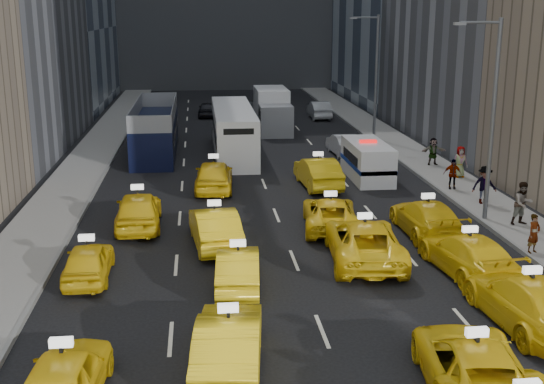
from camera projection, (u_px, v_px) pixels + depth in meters
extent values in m
plane|color=black|center=(335.00, 364.00, 18.48)|extent=(160.00, 160.00, 0.00)
cube|color=gray|center=(84.00, 167.00, 41.37)|extent=(3.00, 90.00, 0.15)
cube|color=gray|center=(419.00, 159.00, 43.57)|extent=(3.00, 90.00, 0.15)
cube|color=slate|center=(108.00, 166.00, 41.52)|extent=(0.15, 90.00, 0.18)
cube|color=slate|center=(397.00, 159.00, 43.41)|extent=(0.15, 90.00, 0.18)
cylinder|color=#595B60|center=(492.00, 123.00, 29.81)|extent=(0.20, 0.20, 9.00)
cylinder|color=#595B60|center=(480.00, 22.00, 28.61)|extent=(1.80, 0.12, 0.12)
cube|color=slate|center=(460.00, 24.00, 28.53)|extent=(0.50, 0.22, 0.12)
cylinder|color=#595B60|center=(376.00, 79.00, 49.02)|extent=(0.20, 0.20, 9.00)
cylinder|color=#595B60|center=(366.00, 17.00, 47.82)|extent=(1.80, 0.12, 0.12)
cube|color=slate|center=(353.00, 18.00, 47.73)|extent=(0.50, 0.22, 0.12)
imported|color=yellow|center=(64.00, 379.00, 16.37)|extent=(2.06, 4.44, 1.47)
imported|color=yellow|center=(229.00, 343.00, 17.99)|extent=(2.17, 4.95, 1.58)
imported|color=yellow|center=(474.00, 367.00, 16.90)|extent=(3.09, 5.53, 1.46)
imported|color=yellow|center=(529.00, 302.00, 20.53)|extent=(2.53, 5.63, 1.60)
imported|color=yellow|center=(88.00, 261.00, 24.21)|extent=(1.62, 3.92, 1.33)
imported|color=yellow|center=(238.00, 268.00, 23.54)|extent=(1.75, 4.24, 1.36)
imported|color=yellow|center=(364.00, 241.00, 25.92)|extent=(3.13, 5.92, 1.58)
imported|color=yellow|center=(468.00, 254.00, 24.68)|extent=(2.61, 5.29, 1.48)
imported|color=yellow|center=(138.00, 210.00, 29.89)|extent=(2.08, 4.86, 1.64)
imported|color=yellow|center=(215.00, 227.00, 27.60)|extent=(2.20, 5.00, 1.60)
imported|color=yellow|center=(330.00, 214.00, 29.82)|extent=(2.85, 5.15, 1.37)
imported|color=yellow|center=(427.00, 218.00, 28.97)|extent=(2.14, 5.18, 1.50)
imported|color=yellow|center=(214.00, 175.00, 36.08)|extent=(2.23, 4.95, 1.65)
imported|color=yellow|center=(318.00, 172.00, 36.84)|extent=(2.06, 5.01, 1.62)
cube|color=silver|center=(367.00, 161.00, 38.61)|extent=(2.13, 5.26, 2.08)
cylinder|color=black|center=(359.00, 179.00, 37.05)|extent=(0.28, 0.83, 0.83)
cylinder|color=black|center=(390.00, 178.00, 37.23)|extent=(0.28, 0.83, 0.83)
cylinder|color=black|center=(346.00, 165.00, 40.32)|extent=(0.28, 0.83, 0.83)
cylinder|color=black|center=(374.00, 165.00, 40.50)|extent=(0.28, 0.83, 0.83)
cube|color=navy|center=(367.00, 163.00, 38.65)|extent=(2.17, 5.26, 0.24)
cube|color=red|center=(368.00, 141.00, 38.32)|extent=(0.95, 0.36, 0.15)
cube|color=black|center=(156.00, 128.00, 45.33)|extent=(3.00, 11.59, 3.35)
cylinder|color=black|center=(132.00, 161.00, 40.84)|extent=(0.28, 1.10, 1.10)
cylinder|color=black|center=(171.00, 160.00, 41.08)|extent=(0.28, 1.10, 1.10)
cylinder|color=black|center=(144.00, 133.00, 50.17)|extent=(0.28, 1.10, 1.10)
cylinder|color=black|center=(176.00, 132.00, 50.41)|extent=(0.28, 1.10, 1.10)
cube|color=white|center=(233.00, 131.00, 45.07)|extent=(3.69, 12.24, 3.11)
cylinder|color=black|center=(220.00, 163.00, 40.29)|extent=(0.28, 1.10, 1.10)
cylinder|color=black|center=(257.00, 162.00, 40.52)|extent=(0.28, 1.10, 1.10)
cylinder|color=black|center=(215.00, 133.00, 50.13)|extent=(0.28, 1.10, 1.10)
cylinder|color=black|center=(245.00, 132.00, 50.36)|extent=(0.28, 1.10, 1.10)
cube|color=white|center=(272.00, 110.00, 53.83)|extent=(2.50, 7.19, 3.28)
cylinder|color=black|center=(262.00, 130.00, 51.41)|extent=(0.28, 1.10, 1.10)
cylinder|color=black|center=(290.00, 129.00, 51.64)|extent=(0.28, 1.10, 1.10)
cylinder|color=black|center=(256.00, 119.00, 56.58)|extent=(0.28, 1.10, 1.10)
cylinder|color=black|center=(282.00, 119.00, 56.81)|extent=(0.28, 1.10, 1.10)
imported|color=#B3B5BB|center=(344.00, 144.00, 45.11)|extent=(1.70, 4.31, 1.40)
imported|color=black|center=(154.00, 116.00, 56.40)|extent=(3.27, 5.90, 1.56)
imported|color=gray|center=(260.00, 105.00, 63.92)|extent=(2.36, 4.94, 1.39)
imported|color=black|center=(207.00, 109.00, 61.33)|extent=(1.84, 4.04, 1.34)
imported|color=#A4A7AB|center=(319.00, 110.00, 60.38)|extent=(1.63, 4.59, 1.51)
imported|color=gray|center=(534.00, 233.00, 26.39)|extent=(0.67, 0.57, 1.55)
imported|color=gray|center=(523.00, 203.00, 29.81)|extent=(1.02, 0.68, 1.93)
imported|color=gray|center=(484.00, 185.00, 33.08)|extent=(1.23, 0.56, 1.87)
imported|color=gray|center=(452.00, 174.00, 35.88)|extent=(1.00, 0.60, 1.60)
imported|color=gray|center=(460.00, 162.00, 38.37)|extent=(0.87, 0.48, 1.77)
imported|color=gray|center=(433.00, 151.00, 41.47)|extent=(1.55, 0.49, 1.66)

